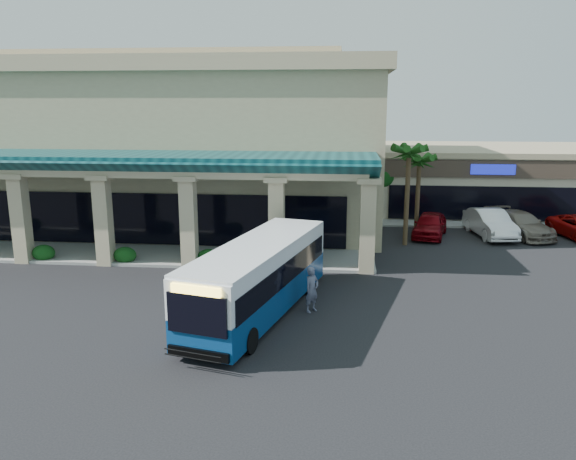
# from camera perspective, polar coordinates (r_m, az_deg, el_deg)

# --- Properties ---
(ground) EXTENTS (110.00, 110.00, 0.00)m
(ground) POSITION_cam_1_polar(r_m,az_deg,el_deg) (23.98, -6.23, -7.48)
(ground) COLOR black
(main_building) EXTENTS (30.80, 14.80, 11.35)m
(main_building) POSITION_cam_1_polar(r_m,az_deg,el_deg) (40.18, -13.00, 8.76)
(main_building) COLOR tan
(main_building) RESTS_ON ground
(arcade) EXTENTS (30.00, 6.20, 5.70)m
(arcade) POSITION_cam_1_polar(r_m,az_deg,el_deg) (31.98, -17.97, 2.39)
(arcade) COLOR #0A373D
(arcade) RESTS_ON ground
(strip_mall) EXTENTS (22.50, 12.50, 4.90)m
(strip_mall) POSITION_cam_1_polar(r_m,az_deg,el_deg) (48.20, 21.68, 4.95)
(strip_mall) COLOR beige
(strip_mall) RESTS_ON ground
(palm_0) EXTENTS (2.40, 2.40, 6.60)m
(palm_0) POSITION_cam_1_polar(r_m,az_deg,el_deg) (33.57, 12.03, 3.98)
(palm_0) COLOR #154111
(palm_0) RESTS_ON ground
(palm_1) EXTENTS (2.40, 2.40, 5.80)m
(palm_1) POSITION_cam_1_polar(r_m,az_deg,el_deg) (36.69, 13.07, 4.03)
(palm_1) COLOR #154111
(palm_1) RESTS_ON ground
(broadleaf_tree) EXTENTS (2.60, 2.60, 4.81)m
(broadleaf_tree) POSITION_cam_1_polar(r_m,az_deg,el_deg) (41.50, 9.44, 4.48)
(broadleaf_tree) COLOR #0D390F
(broadleaf_tree) RESTS_ON ground
(transit_bus) EXTENTS (4.93, 10.77, 2.93)m
(transit_bus) POSITION_cam_1_polar(r_m,az_deg,el_deg) (22.31, -2.96, -5.01)
(transit_bus) COLOR navy
(transit_bus) RESTS_ON ground
(pedestrian) EXTENTS (0.78, 0.81, 1.87)m
(pedestrian) POSITION_cam_1_polar(r_m,az_deg,el_deg) (22.74, 2.45, -6.06)
(pedestrian) COLOR slate
(pedestrian) RESTS_ON ground
(car_silver) EXTENTS (2.94, 4.84, 1.54)m
(car_silver) POSITION_cam_1_polar(r_m,az_deg,el_deg) (36.49, 14.21, 0.52)
(car_silver) COLOR maroon
(car_silver) RESTS_ON ground
(car_white) EXTENTS (2.52, 5.39, 1.71)m
(car_white) POSITION_cam_1_polar(r_m,az_deg,el_deg) (37.65, 19.84, 0.65)
(car_white) COLOR white
(car_white) RESTS_ON ground
(car_red) EXTENTS (3.86, 5.79, 1.56)m
(car_red) POSITION_cam_1_polar(r_m,az_deg,el_deg) (38.41, 22.47, 0.55)
(car_red) COLOR #756A5D
(car_red) RESTS_ON ground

